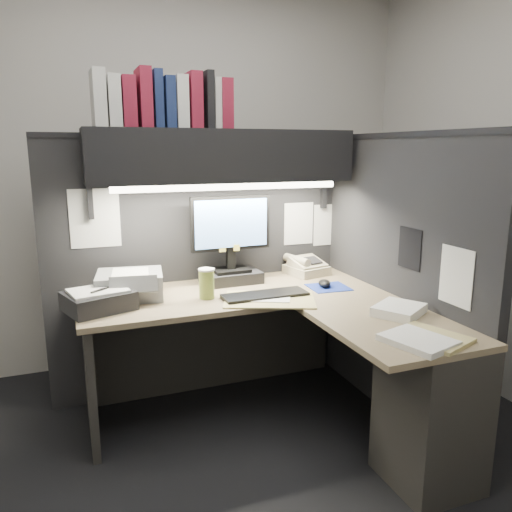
% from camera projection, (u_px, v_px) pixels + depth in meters
% --- Properties ---
extents(floor, '(3.50, 3.50, 0.00)m').
position_uv_depth(floor, '(247.00, 463.00, 2.50)').
color(floor, black).
rests_on(floor, ground).
extents(wall_back, '(3.50, 0.04, 2.70)m').
position_uv_depth(wall_back, '(175.00, 176.00, 3.58)').
color(wall_back, '#BAB7B1').
rests_on(wall_back, floor).
extents(partition_back, '(1.90, 0.06, 1.60)m').
position_uv_depth(partition_back, '(201.00, 267.00, 3.19)').
color(partition_back, black).
rests_on(partition_back, floor).
extents(partition_right, '(0.06, 1.50, 1.60)m').
position_uv_depth(partition_right, '(397.00, 282.00, 2.84)').
color(partition_right, black).
rests_on(partition_right, floor).
extents(desk, '(1.70, 1.53, 0.73)m').
position_uv_depth(desk, '(325.00, 368.00, 2.55)').
color(desk, '#887956').
rests_on(desk, floor).
extents(overhead_shelf, '(1.55, 0.34, 0.30)m').
position_uv_depth(overhead_shelf, '(222.00, 156.00, 2.91)').
color(overhead_shelf, black).
rests_on(overhead_shelf, partition_back).
extents(task_light_tube, '(1.32, 0.04, 0.04)m').
position_uv_depth(task_light_tube, '(230.00, 187.00, 2.82)').
color(task_light_tube, white).
rests_on(task_light_tube, overhead_shelf).
extents(monitor, '(0.50, 0.23, 0.54)m').
position_uv_depth(monitor, '(231.00, 249.00, 3.04)').
color(monitor, black).
rests_on(monitor, desk).
extents(keyboard, '(0.48, 0.16, 0.02)m').
position_uv_depth(keyboard, '(265.00, 295.00, 2.78)').
color(keyboard, black).
rests_on(keyboard, desk).
extents(mousepad, '(0.24, 0.23, 0.00)m').
position_uv_depth(mousepad, '(329.00, 287.00, 2.97)').
color(mousepad, navy).
rests_on(mousepad, desk).
extents(mouse, '(0.11, 0.13, 0.04)m').
position_uv_depth(mouse, '(324.00, 283.00, 2.98)').
color(mouse, black).
rests_on(mouse, mousepad).
extents(telephone, '(0.27, 0.28, 0.09)m').
position_uv_depth(telephone, '(307.00, 267.00, 3.28)').
color(telephone, '#BCB190').
rests_on(telephone, desk).
extents(coffee_cup, '(0.11, 0.11, 0.16)m').
position_uv_depth(coffee_cup, '(207.00, 284.00, 2.75)').
color(coffee_cup, '#A8AD45').
rests_on(coffee_cup, desk).
extents(printer, '(0.39, 0.35, 0.14)m').
position_uv_depth(printer, '(130.00, 285.00, 2.77)').
color(printer, gray).
rests_on(printer, desk).
extents(notebook_stack, '(0.39, 0.36, 0.10)m').
position_uv_depth(notebook_stack, '(99.00, 301.00, 2.56)').
color(notebook_stack, black).
rests_on(notebook_stack, desk).
extents(open_folder, '(0.57, 0.48, 0.01)m').
position_uv_depth(open_folder, '(270.00, 299.00, 2.73)').
color(open_folder, tan).
rests_on(open_folder, desk).
extents(paper_stack_a, '(0.31, 0.30, 0.05)m').
position_uv_depth(paper_stack_a, '(399.00, 310.00, 2.49)').
color(paper_stack_a, white).
rests_on(paper_stack_a, desk).
extents(paper_stack_b, '(0.29, 0.33, 0.03)m').
position_uv_depth(paper_stack_b, '(418.00, 341.00, 2.12)').
color(paper_stack_b, white).
rests_on(paper_stack_b, desk).
extents(manila_stack, '(0.33, 0.37, 0.02)m').
position_uv_depth(manila_stack, '(430.00, 337.00, 2.17)').
color(manila_stack, tan).
rests_on(manila_stack, desk).
extents(binder_row, '(0.75, 0.25, 0.31)m').
position_uv_depth(binder_row, '(164.00, 102.00, 2.73)').
color(binder_row, silver).
rests_on(binder_row, overhead_shelf).
extents(pinned_papers, '(1.76, 1.31, 0.51)m').
position_uv_depth(pinned_papers, '(281.00, 233.00, 2.94)').
color(pinned_papers, white).
rests_on(pinned_papers, partition_back).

